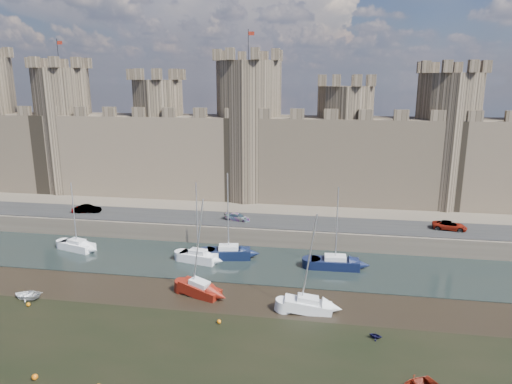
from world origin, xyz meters
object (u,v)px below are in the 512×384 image
at_px(car_0, 82,210).
at_px(sailboat_2, 198,256).
at_px(car_1, 88,209).
at_px(sailboat_4, 200,289).
at_px(car_3, 449,226).
at_px(sailboat_5, 308,305).
at_px(sailboat_3, 335,263).
at_px(sailboat_0, 77,245).
at_px(sailboat_1, 229,252).
at_px(car_2, 238,217).

height_order(car_0, sailboat_2, sailboat_2).
relative_size(car_0, sailboat_2, 0.30).
height_order(car_1, sailboat_4, sailboat_4).
distance_m(car_3, sailboat_5, 27.99).
bearing_deg(car_0, sailboat_3, -111.57).
bearing_deg(car_0, car_1, -86.30).
relative_size(car_1, sailboat_3, 0.38).
xyz_separation_m(car_1, sailboat_0, (3.27, -9.10, -2.39)).
relative_size(sailboat_1, sailboat_5, 1.10).
bearing_deg(car_3, sailboat_0, 109.32).
bearing_deg(sailboat_2, car_3, 30.39).
distance_m(car_3, sailboat_1, 30.31).
relative_size(car_1, car_2, 1.03).
height_order(car_2, sailboat_1, sailboat_1).
bearing_deg(sailboat_0, sailboat_3, 15.44).
distance_m(car_0, sailboat_4, 30.95).
height_order(sailboat_2, sailboat_4, sailboat_4).
xyz_separation_m(sailboat_0, sailboat_5, (31.74, -11.81, -0.01)).
bearing_deg(car_0, sailboat_5, -127.82).
relative_size(sailboat_0, sailboat_5, 0.91).
bearing_deg(sailboat_1, car_3, 7.20).
xyz_separation_m(car_0, sailboat_5, (35.86, -20.74, -2.29)).
bearing_deg(sailboat_4, sailboat_3, 53.05).
distance_m(car_0, sailboat_0, 10.10).
distance_m(car_2, car_3, 29.42).
distance_m(car_2, sailboat_2, 10.94).
height_order(car_3, sailboat_5, sailboat_5).
distance_m(sailboat_1, sailboat_2, 3.97).
bearing_deg(sailboat_4, sailboat_1, 104.96).
relative_size(car_3, sailboat_0, 0.48).
bearing_deg(car_3, car_0, 99.12).
relative_size(car_1, sailboat_1, 0.34).
height_order(sailboat_0, sailboat_5, sailboat_5).
bearing_deg(sailboat_4, sailboat_0, 172.36).
height_order(car_0, car_3, car_3).
bearing_deg(sailboat_2, car_0, 166.25).
height_order(car_0, sailboat_0, sailboat_0).
bearing_deg(sailboat_3, car_1, 163.83).
bearing_deg(sailboat_4, sailboat_5, 11.01).
distance_m(sailboat_0, sailboat_1, 20.91).
relative_size(car_3, sailboat_5, 0.44).
relative_size(sailboat_1, sailboat_2, 1.09).
relative_size(car_1, car_3, 0.86).
xyz_separation_m(car_1, car_3, (53.03, 0.37, -0.01)).
distance_m(sailboat_3, sailboat_5, 11.59).
relative_size(car_0, sailboat_3, 0.31).
bearing_deg(sailboat_2, car_1, 164.96).
bearing_deg(sailboat_4, car_1, 159.68).
distance_m(car_0, sailboat_1, 26.52).
relative_size(car_2, sailboat_4, 0.35).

